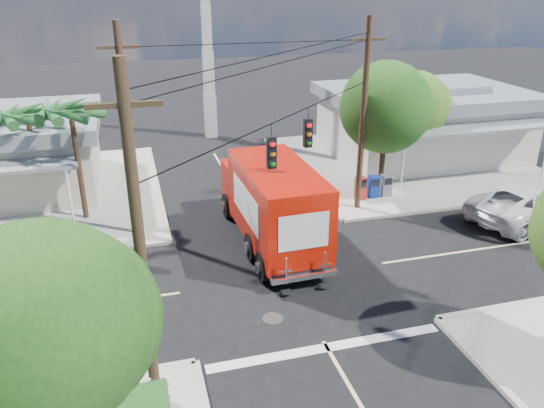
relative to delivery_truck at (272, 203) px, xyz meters
name	(u,v)px	position (x,y,z in m)	size (l,w,h in m)	color
ground	(286,277)	(-0.24, -2.92, -1.85)	(120.00, 120.00, 0.00)	black
sidewalk_ne	(405,162)	(10.64, 7.95, -1.78)	(14.12, 14.12, 0.14)	#A39E93
sidewalk_nw	(20,199)	(-11.12, 7.95, -1.78)	(14.12, 14.12, 0.14)	#A39E93
road_markings	(298,298)	(-0.24, -4.40, -1.84)	(32.00, 32.00, 0.01)	beige
building_ne	(423,120)	(12.26, 9.04, 0.47)	(11.80, 10.20, 4.50)	white
radio_tower	(208,55)	(0.26, 17.08, 3.79)	(0.80, 0.80, 17.00)	silver
tree_sw_front	(50,331)	(-7.23, -10.47, 2.48)	(3.88, 3.78, 6.03)	#422D1C
tree_ne_front	(388,104)	(6.97, 3.83, 2.92)	(4.21, 4.14, 6.66)	#422D1C
tree_ne_back	(412,103)	(9.57, 6.03, 2.34)	(3.77, 3.66, 5.82)	#422D1C
palm_nw_front	(71,114)	(-7.74, 4.58, 3.19)	(3.01, 3.08, 5.59)	#422D1C
palm_nw_back	(27,117)	(-9.74, 6.08, 2.82)	(3.01, 3.08, 5.19)	#422D1C
utility_poles	(233,150)	(-1.82, -1.32, 2.83)	(12.00, 10.68, 9.00)	#473321
vending_boxes	(373,187)	(6.26, 3.28, -1.16)	(1.90, 0.50, 1.10)	red
delivery_truck	(272,203)	(0.00, 0.00, 0.00)	(2.93, 8.50, 3.64)	black
parked_car	(529,203)	(12.10, -0.97, -0.98)	(2.88, 6.23, 1.73)	silver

